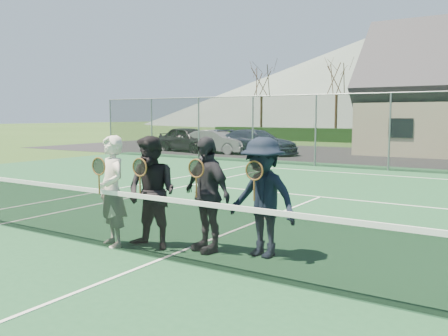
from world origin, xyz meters
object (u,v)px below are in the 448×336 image
Objects in this scene: car_c at (257,142)px; player_c at (207,194)px; tennis_net at (161,225)px; player_a at (112,191)px; car_a at (189,139)px; player_d at (263,197)px; player_b at (152,193)px; car_b at (217,142)px.

player_c is at bearing -150.85° from car_c.
player_a is at bearing 172.49° from tennis_net.
player_a is at bearing -157.70° from player_c.
car_c is 18.75m from player_a.
car_a is 0.92× the size of car_c.
player_d is (9.20, -16.64, 0.23)m from car_c.
player_c reaches higher than car_a.
player_b is at bearing -157.12° from player_c.
car_b is 2.23× the size of player_b.
player_d is (13.56, -16.29, 0.18)m from car_a.
player_a is (11.24, -17.10, 0.18)m from car_a.
tennis_net is 6.49× the size of player_a.
car_a is 21.19m from player_d.
player_a reaches higher than car_a.
player_d is at bearing 13.85° from player_c.
player_c is at bearing 68.03° from tennis_net.
player_d is (11.56, -16.22, 0.26)m from car_b.
car_b is 2.23× the size of player_a.
car_a is 20.46m from player_a.
player_a is at bearing -158.46° from player_b.
player_d is at bearing -148.20° from car_c.
player_a and player_d have the same top height.
car_a is 2.43× the size of player_a.
player_b is (-0.52, 0.40, 0.38)m from tennis_net.
tennis_net is 0.89m from player_c.
car_a is 4.37m from car_c.
player_b is at bearing 142.37° from tennis_net.
car_a reaches higher than tennis_net.
player_a is at bearing -155.62° from car_c.
tennis_net is at bearing -140.75° from player_d.
tennis_net is at bearing -152.63° from car_c.
car_b is 19.60m from player_c.
player_c is (0.82, 0.35, 0.00)m from player_b.
tennis_net is 6.49× the size of player_c.
player_a and player_c have the same top height.
player_c is (8.33, -16.85, 0.23)m from car_c.
player_d is at bearing 19.21° from player_a.
player_a reaches higher than tennis_net.
car_b is 2.23× the size of player_d.
player_a reaches higher than car_b.
player_d is at bearing 39.25° from tennis_net.
player_c is (1.45, 0.59, -0.00)m from player_a.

